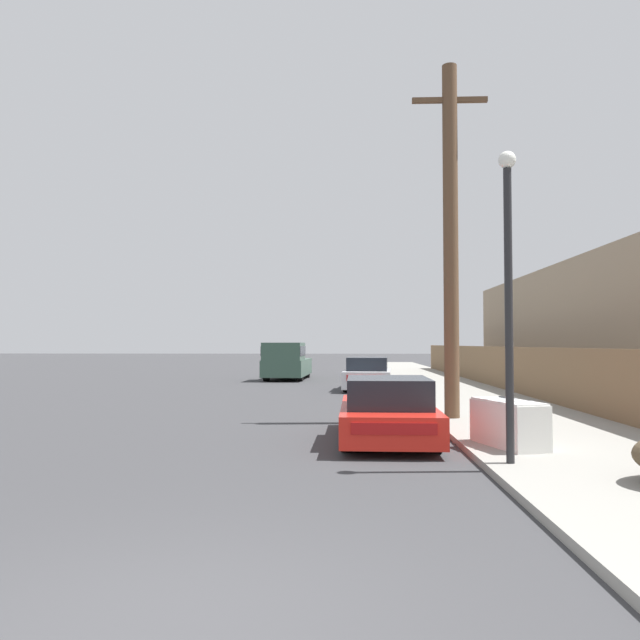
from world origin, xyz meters
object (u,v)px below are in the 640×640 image
at_px(parked_sports_car_red, 387,411).
at_px(pickup_truck, 286,361).
at_px(utility_pole, 451,236).
at_px(car_parked_mid, 368,375).
at_px(street_lamp, 508,280).
at_px(discarded_fridge, 508,423).

distance_m(parked_sports_car_red, pickup_truck, 20.26).
bearing_deg(parked_sports_car_red, utility_pole, 59.51).
bearing_deg(car_parked_mid, street_lamp, -80.11).
height_order(parked_sports_car_red, car_parked_mid, car_parked_mid).
height_order(car_parked_mid, utility_pole, utility_pole).
height_order(parked_sports_car_red, pickup_truck, pickup_truck).
height_order(pickup_truck, utility_pole, utility_pole).
distance_m(discarded_fridge, street_lamp, 2.77).
xyz_separation_m(car_parked_mid, utility_pole, (1.62, -10.26, 3.81)).
bearing_deg(parked_sports_car_red, discarded_fridge, -32.10).
distance_m(discarded_fridge, pickup_truck, 21.97).
relative_size(parked_sports_car_red, car_parked_mid, 1.03).
bearing_deg(utility_pole, street_lamp, -91.03).
bearing_deg(discarded_fridge, parked_sports_car_red, 130.55).
xyz_separation_m(parked_sports_car_red, pickup_truck, (-3.86, 19.89, 0.39)).
relative_size(parked_sports_car_red, street_lamp, 0.96).
bearing_deg(pickup_truck, discarded_fridge, 107.79).
xyz_separation_m(pickup_truck, street_lamp, (5.47, -22.68, 1.85)).
height_order(pickup_truck, street_lamp, street_lamp).
bearing_deg(pickup_truck, parked_sports_car_red, 103.36).
bearing_deg(car_parked_mid, utility_pole, -76.60).
distance_m(discarded_fridge, utility_pole, 5.67).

